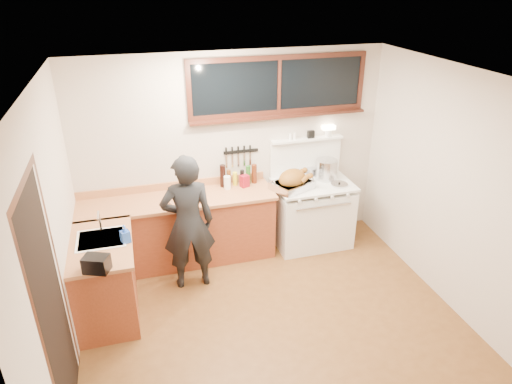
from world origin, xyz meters
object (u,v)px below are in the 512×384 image
object	(u,v)px
vintage_stove	(311,212)
cutting_board	(186,198)
man	(188,223)
roast_turkey	(293,181)

from	to	relation	value
vintage_stove	cutting_board	distance (m)	1.77
man	roast_turkey	world-z (taller)	man
cutting_board	roast_turkey	size ratio (longest dim) A/B	0.75
man	roast_turkey	distance (m)	1.49
vintage_stove	roast_turkey	bearing A→B (deg)	-164.68
roast_turkey	cutting_board	bearing A→B (deg)	179.64
cutting_board	roast_turkey	world-z (taller)	roast_turkey
man	roast_turkey	size ratio (longest dim) A/B	2.74
man	cutting_board	bearing A→B (deg)	84.26
vintage_stove	roast_turkey	xyz separation A→B (m)	(-0.33, -0.09, 0.54)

